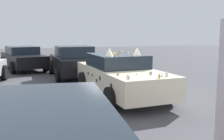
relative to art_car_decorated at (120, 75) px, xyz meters
name	(u,v)px	position (x,y,z in m)	size (l,w,h in m)	color
ground_plane	(120,96)	(-0.06, 0.00, -0.71)	(60.00, 60.00, 0.00)	#47474C
art_car_decorated	(120,75)	(0.00, 0.00, 0.00)	(4.66, 2.04, 1.64)	beige
parked_sedan_far_right	(73,62)	(4.38, 0.59, 0.02)	(3.98, 2.05, 1.50)	black
parked_sedan_near_left	(23,58)	(7.95, 2.73, -0.03)	(4.79, 2.54, 1.34)	black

